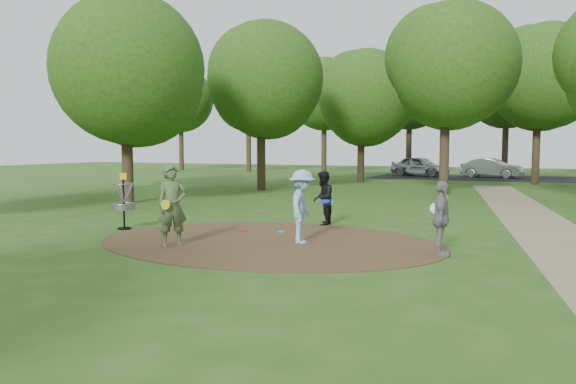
% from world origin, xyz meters
% --- Properties ---
extents(ground, '(100.00, 100.00, 0.00)m').
position_xyz_m(ground, '(0.00, 0.00, 0.00)').
color(ground, '#2D5119').
rests_on(ground, ground).
extents(dirt_clearing, '(8.40, 8.40, 0.02)m').
position_xyz_m(dirt_clearing, '(0.00, 0.00, 0.01)').
color(dirt_clearing, '#47301C').
rests_on(dirt_clearing, ground).
extents(footpath, '(7.55, 39.89, 0.01)m').
position_xyz_m(footpath, '(6.50, 2.00, 0.01)').
color(footpath, '#8C7A5B').
rests_on(footpath, ground).
extents(parking_lot, '(14.00, 8.00, 0.01)m').
position_xyz_m(parking_lot, '(2.00, 30.00, 0.00)').
color(parking_lot, black).
rests_on(parking_lot, ground).
extents(player_observer_with_disc, '(0.79, 0.79, 1.85)m').
position_xyz_m(player_observer_with_disc, '(-1.73, -1.39, 0.93)').
color(player_observer_with_disc, '#4D6037').
rests_on(player_observer_with_disc, ground).
extents(player_throwing_with_disc, '(1.12, 1.22, 1.73)m').
position_xyz_m(player_throwing_with_disc, '(0.81, 0.15, 0.87)').
color(player_throwing_with_disc, '#95B7DF').
rests_on(player_throwing_with_disc, ground).
extents(player_walking_with_disc, '(0.72, 0.85, 1.56)m').
position_xyz_m(player_walking_with_disc, '(0.25, 3.16, 0.78)').
color(player_walking_with_disc, black).
rests_on(player_walking_with_disc, ground).
extents(player_waiting_with_disc, '(0.51, 0.96, 1.56)m').
position_xyz_m(player_waiting_with_disc, '(4.02, -0.15, 0.78)').
color(player_waiting_with_disc, gray).
rests_on(player_waiting_with_disc, ground).
extents(disc_ground_cyan, '(0.22, 0.22, 0.02)m').
position_xyz_m(disc_ground_cyan, '(-0.29, 1.44, 0.03)').
color(disc_ground_cyan, '#1997CF').
rests_on(disc_ground_cyan, dirt_clearing).
extents(disc_ground_red, '(0.22, 0.22, 0.02)m').
position_xyz_m(disc_ground_red, '(-1.26, 1.12, 0.03)').
color(disc_ground_red, '#B3111C').
rests_on(disc_ground_red, dirt_clearing).
extents(car_left, '(4.69, 3.10, 1.49)m').
position_xyz_m(car_left, '(-1.86, 30.59, 0.74)').
color(car_left, '#9B9FA2').
rests_on(car_left, ground).
extents(car_right, '(4.39, 2.40, 1.37)m').
position_xyz_m(car_right, '(3.22, 30.50, 0.69)').
color(car_right, '#A2A4AA').
rests_on(car_right, ground).
extents(disc_golf_basket, '(0.63, 0.63, 1.54)m').
position_xyz_m(disc_golf_basket, '(-4.50, 0.30, 0.87)').
color(disc_golf_basket, black).
rests_on(disc_golf_basket, ground).
extents(tree_ring, '(37.36, 45.81, 9.10)m').
position_xyz_m(tree_ring, '(1.95, 8.64, 5.28)').
color(tree_ring, '#332316').
rests_on(tree_ring, ground).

